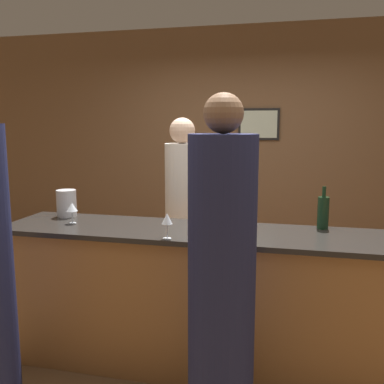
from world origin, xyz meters
The scene contains 11 objects.
ground_plane centered at (0.00, 0.00, 0.00)m, with size 14.00×14.00×0.00m, color brown.
back_wall centered at (0.00, 1.93, 1.40)m, with size 8.00×0.08×2.80m.
bar_counter centered at (0.00, 0.00, 0.51)m, with size 3.02×0.64×1.02m.
bartender centered at (-0.41, 0.76, 0.85)m, with size 0.31×0.31×1.81m.
guest_0 centered at (0.19, -0.69, 0.89)m, with size 0.36×0.36×1.90m.
wine_bottle_0 centered at (0.75, 0.25, 1.14)m, with size 0.08×0.08×0.30m.
ice_bucket centered at (-1.22, 0.20, 1.13)m, with size 0.16×0.16×0.21m.
wine_glass_0 centered at (0.20, 0.01, 1.14)m, with size 0.06×0.06×0.16m.
wine_glass_1 centered at (-1.04, -0.02, 1.14)m, with size 0.08×0.08×0.16m.
wine_glass_2 centered at (-0.11, -0.08, 1.15)m, with size 0.06×0.06×0.16m.
wine_glass_3 centered at (-0.24, -0.27, 1.15)m, with size 0.07×0.07×0.17m.
Camera 1 is at (0.53, -2.82, 1.75)m, focal length 40.00 mm.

